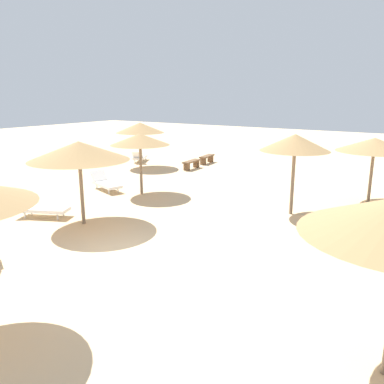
% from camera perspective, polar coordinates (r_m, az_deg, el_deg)
% --- Properties ---
extents(ground_plane, '(80.00, 80.00, 0.00)m').
position_cam_1_polar(ground_plane, '(10.41, -9.29, -9.80)').
color(ground_plane, '#DBBA8C').
extents(parasol_0, '(3.20, 3.20, 2.73)m').
position_cam_1_polar(parasol_0, '(13.00, -16.10, 5.73)').
color(parasol_0, '#75604C').
rests_on(parasol_0, ground).
extents(parasol_1, '(2.84, 2.84, 2.56)m').
position_cam_1_polar(parasol_1, '(16.65, 24.96, 6.22)').
color(parasol_1, '#75604C').
rests_on(parasol_1, ground).
extents(parasol_2, '(2.48, 2.48, 2.59)m').
position_cam_1_polar(parasol_2, '(16.60, -7.56, 7.56)').
color(parasol_2, '#75604C').
rests_on(parasol_2, ground).
extents(parasol_3, '(2.76, 2.76, 2.60)m').
position_cam_1_polar(parasol_3, '(22.91, -7.55, 9.23)').
color(parasol_3, '#75604C').
rests_on(parasol_3, ground).
extents(parasol_7, '(2.40, 2.40, 2.85)m').
position_cam_1_polar(parasol_7, '(14.01, 14.74, 6.92)').
color(parasol_7, '#75604C').
rests_on(parasol_7, ground).
extents(lounger_0, '(2.00, 1.39, 0.64)m').
position_cam_1_polar(lounger_0, '(14.65, -21.19, -2.23)').
color(lounger_0, white).
rests_on(lounger_0, ground).
extents(lounger_2, '(1.98, 1.20, 0.76)m').
position_cam_1_polar(lounger_2, '(17.90, -12.44, 1.28)').
color(lounger_2, white).
rests_on(lounger_2, ground).
extents(lounger_3, '(1.45, 1.93, 0.80)m').
position_cam_1_polar(lounger_3, '(25.14, -7.58, 5.12)').
color(lounger_3, white).
rests_on(lounger_3, ground).
extents(bench_0, '(0.50, 1.52, 0.49)m').
position_cam_1_polar(bench_0, '(22.44, -0.06, 4.23)').
color(bench_0, brown).
rests_on(bench_0, ground).
extents(bench_1, '(0.59, 1.54, 0.49)m').
position_cam_1_polar(bench_1, '(24.31, 2.18, 4.98)').
color(bench_1, brown).
rests_on(bench_1, ground).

